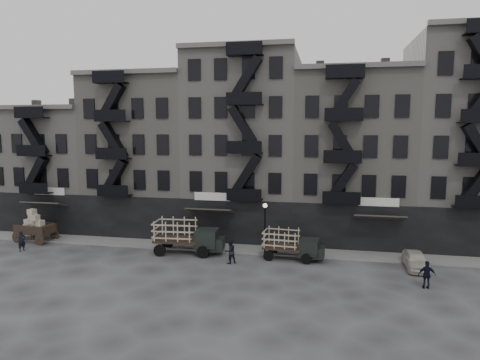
% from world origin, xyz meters
% --- Properties ---
extents(ground, '(140.00, 140.00, 0.00)m').
position_xyz_m(ground, '(0.00, 0.00, 0.00)').
color(ground, '#38383A').
rests_on(ground, ground).
extents(sidewalk, '(55.00, 2.50, 0.15)m').
position_xyz_m(sidewalk, '(0.00, 3.75, 0.07)').
color(sidewalk, slate).
rests_on(sidewalk, ground).
extents(building_west, '(10.00, 11.35, 13.20)m').
position_xyz_m(building_west, '(-20.00, 9.83, 6.00)').
color(building_west, gray).
rests_on(building_west, ground).
extents(building_midwest, '(10.00, 11.35, 16.20)m').
position_xyz_m(building_midwest, '(-10.00, 9.83, 7.50)').
color(building_midwest, gray).
rests_on(building_midwest, ground).
extents(building_center, '(10.00, 11.35, 18.20)m').
position_xyz_m(building_center, '(-0.00, 9.82, 8.50)').
color(building_center, gray).
rests_on(building_center, ground).
extents(building_mideast, '(10.00, 11.35, 16.20)m').
position_xyz_m(building_mideast, '(10.00, 9.83, 7.50)').
color(building_mideast, gray).
rests_on(building_mideast, ground).
extents(building_east, '(10.00, 11.35, 19.20)m').
position_xyz_m(building_east, '(20.00, 9.82, 9.00)').
color(building_east, gray).
rests_on(building_east, ground).
extents(lamp_post, '(0.36, 0.36, 4.28)m').
position_xyz_m(lamp_post, '(3.00, 2.60, 2.78)').
color(lamp_post, black).
rests_on(lamp_post, ground).
extents(horse, '(2.13, 1.23, 1.69)m').
position_xyz_m(horse, '(-19.00, 2.60, 0.85)').
color(horse, beige).
rests_on(horse, ground).
extents(wagon, '(3.74, 2.33, 2.99)m').
position_xyz_m(wagon, '(-18.10, 2.59, 1.71)').
color(wagon, black).
rests_on(wagon, ground).
extents(stake_truck_west, '(5.81, 2.69, 2.85)m').
position_xyz_m(stake_truck_west, '(-3.36, 1.81, 1.63)').
color(stake_truck_west, black).
rests_on(stake_truck_west, ground).
extents(stake_truck_east, '(4.84, 2.29, 2.36)m').
position_xyz_m(stake_truck_east, '(5.21, 1.91, 1.35)').
color(stake_truck_east, black).
rests_on(stake_truck_east, ground).
extents(car_east, '(1.58, 3.86, 1.31)m').
position_xyz_m(car_east, '(14.36, 1.43, 0.66)').
color(car_east, beige).
rests_on(car_east, ground).
extents(pedestrian_west, '(0.67, 0.75, 1.73)m').
position_xyz_m(pedestrian_west, '(-17.15, -0.30, 0.86)').
color(pedestrian_west, black).
rests_on(pedestrian_west, ground).
extents(pedestrian_mid, '(1.16, 1.14, 1.89)m').
position_xyz_m(pedestrian_mid, '(0.69, -0.03, 0.94)').
color(pedestrian_mid, black).
rests_on(pedestrian_mid, ground).
extents(policeman, '(1.08, 0.48, 1.82)m').
position_xyz_m(policeman, '(14.27, -2.52, 0.91)').
color(policeman, black).
rests_on(policeman, ground).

